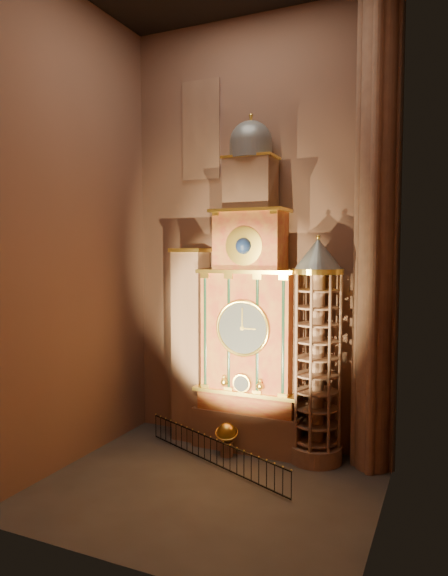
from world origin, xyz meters
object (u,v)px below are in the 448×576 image
at_px(iron_railing, 214,452).
at_px(stair_turret, 317,352).
at_px(portrait_tower, 191,343).
at_px(celestial_globe, 227,436).
at_px(astronomical_clock, 250,318).

bearing_deg(iron_railing, stair_turret, 30.85).
relative_size(portrait_tower, iron_railing, 1.17).
height_order(stair_turret, celestial_globe, stair_turret).
bearing_deg(astronomical_clock, portrait_tower, 179.71).
bearing_deg(astronomical_clock, stair_turret, -4.30).
xyz_separation_m(celestial_globe, iron_railing, (-0.09, -1.29, -0.33)).
relative_size(astronomical_clock, iron_railing, 1.92).
height_order(portrait_tower, celestial_globe, portrait_tower).
xyz_separation_m(portrait_tower, celestial_globe, (2.77, -1.51, -4.16)).
distance_m(portrait_tower, celestial_globe, 5.22).
bearing_deg(celestial_globe, stair_turret, 16.56).
height_order(astronomical_clock, stair_turret, astronomical_clock).
distance_m(astronomical_clock, portrait_tower, 3.73).
relative_size(portrait_tower, celestial_globe, 6.20).
bearing_deg(celestial_globe, astronomical_clock, 67.14).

